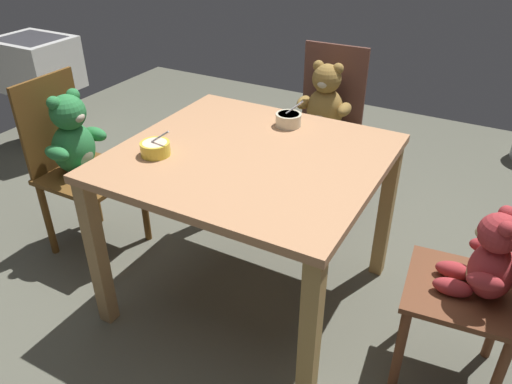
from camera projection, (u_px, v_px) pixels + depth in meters
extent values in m
cube|color=#5C5C4E|center=(251.00, 295.00, 2.38)|extent=(5.20, 5.20, 0.04)
cube|color=tan|center=(250.00, 157.00, 2.00)|extent=(1.03, 0.97, 0.03)
cube|color=#AC8453|center=(97.00, 255.00, 2.05)|extent=(0.06, 0.06, 0.70)
cube|color=tan|center=(310.00, 341.00, 1.66)|extent=(0.06, 0.06, 0.70)
cube|color=#AB8151|center=(214.00, 166.00, 2.71)|extent=(0.06, 0.06, 0.70)
cube|color=#AB824A|center=(386.00, 212.00, 2.33)|extent=(0.06, 0.06, 0.70)
cube|color=brown|center=(318.00, 142.00, 2.80)|extent=(0.41, 0.43, 0.02)
cube|color=brown|center=(334.00, 87.00, 2.82)|extent=(0.36, 0.03, 0.48)
cylinder|color=brown|center=(277.00, 183.00, 2.84)|extent=(0.04, 0.04, 0.42)
cylinder|color=brown|center=(333.00, 197.00, 2.71)|extent=(0.04, 0.04, 0.42)
cylinder|color=brown|center=(301.00, 157.00, 3.12)|extent=(0.04, 0.04, 0.42)
cylinder|color=brown|center=(353.00, 169.00, 2.99)|extent=(0.04, 0.04, 0.42)
cube|color=tan|center=(319.00, 137.00, 2.79)|extent=(0.37, 0.39, 0.04)
ellipsoid|color=olive|center=(325.00, 109.00, 2.77)|extent=(0.21, 0.18, 0.24)
ellipsoid|color=beige|center=(321.00, 115.00, 2.73)|extent=(0.12, 0.07, 0.14)
sphere|color=olive|center=(327.00, 79.00, 2.67)|extent=(0.16, 0.16, 0.16)
ellipsoid|color=beige|center=(323.00, 84.00, 2.63)|extent=(0.06, 0.06, 0.05)
sphere|color=olive|center=(319.00, 66.00, 2.67)|extent=(0.06, 0.06, 0.06)
sphere|color=olive|center=(338.00, 69.00, 2.63)|extent=(0.06, 0.06, 0.06)
ellipsoid|color=olive|center=(304.00, 102.00, 2.78)|extent=(0.07, 0.14, 0.07)
ellipsoid|color=olive|center=(344.00, 110.00, 2.69)|extent=(0.07, 0.14, 0.07)
ellipsoid|color=olive|center=(306.00, 130.00, 2.74)|extent=(0.08, 0.16, 0.07)
ellipsoid|color=olive|center=(326.00, 134.00, 2.70)|extent=(0.08, 0.16, 0.07)
cube|color=brown|center=(90.00, 176.00, 2.47)|extent=(0.41, 0.39, 0.02)
cube|color=brown|center=(51.00, 123.00, 2.42)|extent=(0.02, 0.36, 0.46)
cylinder|color=brown|center=(100.00, 239.00, 2.38)|extent=(0.04, 0.04, 0.42)
cylinder|color=brown|center=(144.00, 206.00, 2.63)|extent=(0.04, 0.04, 0.42)
cylinder|color=brown|center=(48.00, 219.00, 2.53)|extent=(0.04, 0.04, 0.42)
cylinder|color=brown|center=(94.00, 190.00, 2.78)|extent=(0.04, 0.04, 0.42)
ellipsoid|color=#2F8243|center=(74.00, 148.00, 2.43)|extent=(0.18, 0.22, 0.25)
ellipsoid|color=#C5B49B|center=(83.00, 153.00, 2.41)|extent=(0.07, 0.12, 0.15)
sphere|color=#2F8243|center=(68.00, 112.00, 2.32)|extent=(0.17, 0.17, 0.17)
ellipsoid|color=#C5B49B|center=(78.00, 117.00, 2.31)|extent=(0.06, 0.07, 0.05)
sphere|color=#2F8243|center=(53.00, 103.00, 2.25)|extent=(0.06, 0.06, 0.06)
sphere|color=#2F8243|center=(73.00, 95.00, 2.34)|extent=(0.06, 0.06, 0.06)
ellipsoid|color=#2F8243|center=(57.00, 153.00, 2.31)|extent=(0.14, 0.07, 0.07)
ellipsoid|color=#2F8243|center=(95.00, 134.00, 2.49)|extent=(0.14, 0.07, 0.07)
ellipsoid|color=#2F8243|center=(88.00, 175.00, 2.37)|extent=(0.16, 0.08, 0.08)
ellipsoid|color=#2F8243|center=(105.00, 165.00, 2.46)|extent=(0.16, 0.08, 0.08)
cube|color=brown|center=(463.00, 291.00, 1.76)|extent=(0.42, 0.41, 0.02)
cylinder|color=brown|center=(412.00, 295.00, 2.05)|extent=(0.04, 0.04, 0.42)
cylinder|color=brown|center=(399.00, 352.00, 1.80)|extent=(0.04, 0.04, 0.42)
cylinder|color=brown|center=(497.00, 318.00, 1.94)|extent=(0.04, 0.04, 0.42)
cylinder|color=brown|center=(497.00, 381.00, 1.69)|extent=(0.04, 0.04, 0.42)
ellipsoid|color=#AD3337|center=(491.00, 271.00, 1.68)|extent=(0.17, 0.19, 0.20)
ellipsoid|color=beige|center=(475.00, 269.00, 1.70)|extent=(0.06, 0.10, 0.12)
sphere|color=#AD3337|center=(499.00, 233.00, 1.60)|extent=(0.14, 0.14, 0.14)
ellipsoid|color=beige|center=(483.00, 232.00, 1.62)|extent=(0.05, 0.06, 0.04)
sphere|color=#AD3337|center=(507.00, 213.00, 1.61)|extent=(0.05, 0.05, 0.05)
sphere|color=#AD3337|center=(507.00, 229.00, 1.54)|extent=(0.05, 0.05, 0.05)
ellipsoid|color=#AD3337|center=(487.00, 246.00, 1.75)|extent=(0.12, 0.07, 0.06)
ellipsoid|color=#AD3337|center=(485.00, 282.00, 1.60)|extent=(0.12, 0.07, 0.06)
ellipsoid|color=#AD3337|center=(455.00, 270.00, 1.79)|extent=(0.14, 0.07, 0.06)
ellipsoid|color=#AD3337|center=(452.00, 287.00, 1.71)|extent=(0.14, 0.07, 0.06)
cylinder|color=gold|center=(155.00, 149.00, 1.96)|extent=(0.12, 0.12, 0.05)
cylinder|color=gold|center=(156.00, 154.00, 1.98)|extent=(0.06, 0.06, 0.01)
cylinder|color=beige|center=(155.00, 144.00, 1.95)|extent=(0.10, 0.10, 0.01)
cylinder|color=#BCBCC1|center=(160.00, 137.00, 1.93)|extent=(0.08, 0.02, 0.06)
ellipsoid|color=#BCBCC1|center=(153.00, 144.00, 1.96)|extent=(0.04, 0.03, 0.01)
cylinder|color=beige|center=(288.00, 120.00, 2.21)|extent=(0.11, 0.11, 0.06)
cylinder|color=beige|center=(288.00, 125.00, 2.22)|extent=(0.06, 0.06, 0.01)
cylinder|color=beige|center=(289.00, 115.00, 2.19)|extent=(0.09, 0.09, 0.01)
cylinder|color=#BCBCC1|center=(295.00, 107.00, 2.18)|extent=(0.07, 0.06, 0.06)
ellipsoid|color=#BCBCC1|center=(287.00, 116.00, 2.20)|extent=(0.04, 0.04, 0.01)
cube|color=#B7B2A8|center=(49.00, 118.00, 3.60)|extent=(0.30, 0.24, 0.45)
cube|color=white|center=(36.00, 64.00, 3.40)|extent=(0.49, 0.41, 0.35)
cube|color=#38383D|center=(32.00, 44.00, 3.33)|extent=(0.39, 0.33, 0.08)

